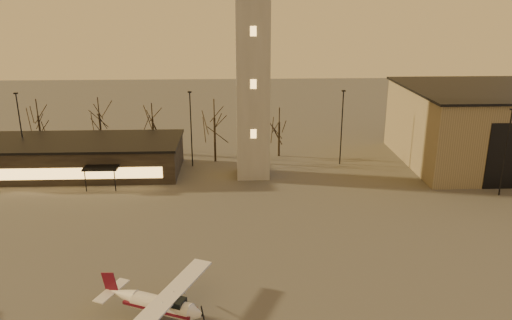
# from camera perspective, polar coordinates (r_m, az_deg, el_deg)

# --- Properties ---
(ground) EXTENTS (220.00, 220.00, 0.00)m
(ground) POSITION_cam_1_polar(r_m,az_deg,el_deg) (36.98, 1.42, -17.62)
(ground) COLOR #484643
(ground) RESTS_ON ground
(control_tower) EXTENTS (6.80, 6.80, 32.60)m
(control_tower) POSITION_cam_1_polar(r_m,az_deg,el_deg) (60.25, -0.38, 13.04)
(control_tower) COLOR gray
(control_tower) RESTS_ON ground
(terminal) EXTENTS (25.40, 12.20, 4.30)m
(terminal) POSITION_cam_1_polar(r_m,az_deg,el_deg) (67.90, -19.31, 0.38)
(terminal) COLOR black
(terminal) RESTS_ON ground
(light_poles) EXTENTS (58.50, 12.25, 10.14)m
(light_poles) POSITION_cam_1_polar(r_m,az_deg,el_deg) (63.14, 0.06, 3.20)
(light_poles) COLOR black
(light_poles) RESTS_ON ground
(tree_row) EXTENTS (37.20, 9.20, 8.80)m
(tree_row) POSITION_cam_1_polar(r_m,az_deg,el_deg) (71.82, -11.67, 5.09)
(tree_row) COLOR black
(tree_row) RESTS_ON ground
(cessna_front) EXTENTS (8.66, 10.42, 2.97)m
(cessna_front) POSITION_cam_1_polar(r_m,az_deg,el_deg) (36.68, -10.47, -16.35)
(cessna_front) COLOR silver
(cessna_front) RESTS_ON ground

